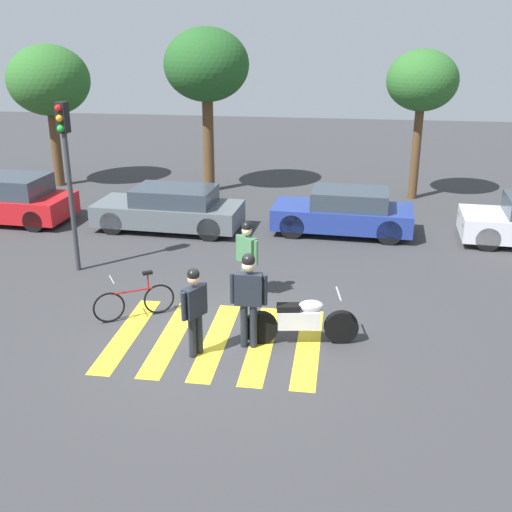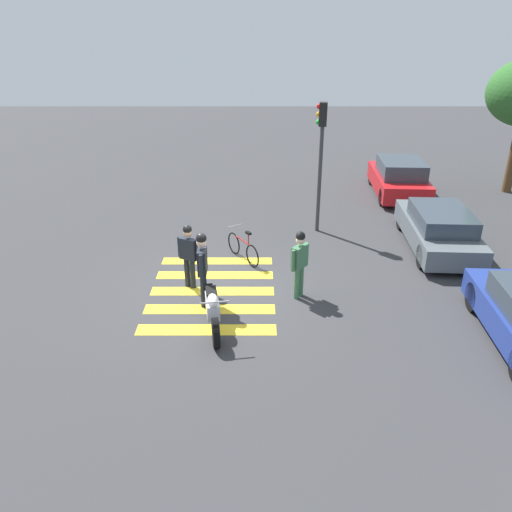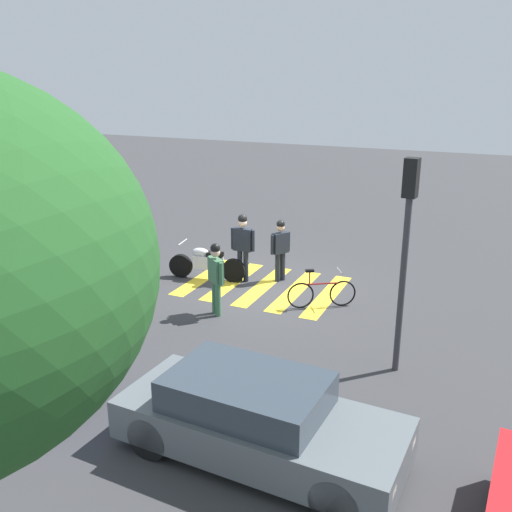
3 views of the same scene
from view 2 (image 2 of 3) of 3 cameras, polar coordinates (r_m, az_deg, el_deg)
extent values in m
plane|color=#38383A|center=(13.28, -4.86, -3.92)|extent=(60.00, 60.00, 0.00)
cylinder|color=black|center=(11.03, -4.49, -8.51)|extent=(0.67, 0.24, 0.66)
cylinder|color=black|center=(12.35, -5.11, -4.57)|extent=(0.67, 0.24, 0.66)
cube|color=silver|center=(11.64, -4.87, -5.54)|extent=(0.83, 0.40, 0.36)
ellipsoid|color=silver|center=(11.30, -4.83, -4.95)|extent=(0.51, 0.31, 0.24)
cube|color=black|center=(11.69, -4.99, -4.04)|extent=(0.47, 0.31, 0.12)
cylinder|color=#A5A5AD|center=(10.73, -4.65, -5.16)|extent=(0.13, 0.62, 0.04)
torus|color=black|center=(15.18, -2.48, 1.42)|extent=(0.58, 0.38, 0.66)
torus|color=black|center=(14.35, -0.40, -0.01)|extent=(0.58, 0.38, 0.66)
cylinder|color=maroon|center=(14.65, -1.48, 1.72)|extent=(0.72, 0.47, 0.04)
cylinder|color=maroon|center=(14.33, -0.85, 1.92)|extent=(0.04, 0.04, 0.34)
cube|color=black|center=(14.26, -0.85, 2.58)|extent=(0.22, 0.19, 0.06)
cylinder|color=#99999E|center=(14.87, -2.32, 3.40)|extent=(0.27, 0.41, 0.03)
cylinder|color=#1E232D|center=(13.33, -7.05, -1.97)|extent=(0.14, 0.14, 0.80)
cylinder|color=#1E232D|center=(13.42, -7.67, -1.79)|extent=(0.14, 0.14, 0.80)
cube|color=#1E232D|center=(13.08, -7.52, 0.80)|extent=(0.40, 0.51, 0.57)
sphere|color=tan|center=(12.91, -7.63, 2.55)|extent=(0.22, 0.22, 0.22)
cylinder|color=#1E232D|center=(12.92, -6.51, 0.55)|extent=(0.09, 0.09, 0.54)
cylinder|color=#1E232D|center=(13.24, -8.52, 1.05)|extent=(0.09, 0.09, 0.54)
sphere|color=black|center=(12.87, -7.66, 2.96)|extent=(0.23, 0.23, 0.23)
cylinder|color=#1E232D|center=(12.57, -5.80, -3.46)|extent=(0.14, 0.14, 0.88)
cylinder|color=#1E232D|center=(12.41, -5.88, -3.85)|extent=(0.14, 0.14, 0.88)
cube|color=#1E232D|center=(12.15, -5.99, -0.54)|extent=(0.51, 0.20, 0.62)
sphere|color=beige|center=(11.96, -6.09, 1.49)|extent=(0.24, 0.24, 0.24)
cylinder|color=#1E232D|center=(12.43, -5.87, 0.07)|extent=(0.09, 0.09, 0.59)
cylinder|color=#1E232D|center=(11.88, -6.12, -1.18)|extent=(0.09, 0.09, 0.59)
sphere|color=black|center=(11.91, -6.12, 1.98)|extent=(0.25, 0.25, 0.25)
cylinder|color=#3F724C|center=(12.91, 4.99, -2.76)|extent=(0.14, 0.14, 0.82)
cylinder|color=#3F724C|center=(12.77, 4.56, -3.06)|extent=(0.14, 0.14, 0.82)
cube|color=#3F724C|center=(12.53, 4.89, -0.08)|extent=(0.50, 0.45, 0.58)
sphere|color=beige|center=(12.35, 4.96, 1.77)|extent=(0.22, 0.22, 0.22)
cylinder|color=#3F724C|center=(12.75, 5.59, 0.36)|extent=(0.09, 0.09, 0.55)
cylinder|color=#3F724C|center=(12.31, 4.16, -0.54)|extent=(0.09, 0.09, 0.55)
sphere|color=black|center=(12.31, 4.98, 2.21)|extent=(0.23, 0.23, 0.23)
cube|color=yellow|center=(14.87, -4.33, -0.55)|extent=(0.45, 3.17, 0.01)
cube|color=yellow|center=(14.07, -4.58, -2.13)|extent=(0.45, 3.17, 0.01)
cube|color=yellow|center=(13.28, -4.86, -3.91)|extent=(0.45, 3.17, 0.01)
cube|color=yellow|center=(12.50, -5.18, -5.91)|extent=(0.45, 3.17, 0.01)
cube|color=yellow|center=(11.74, -5.54, -8.17)|extent=(0.45, 3.17, 0.01)
cylinder|color=black|center=(22.31, 12.79, 8.60)|extent=(0.65, 0.25, 0.64)
cylinder|color=black|center=(22.63, 16.85, 8.38)|extent=(0.65, 0.25, 0.64)
cylinder|color=black|center=(19.79, 13.94, 6.38)|extent=(0.65, 0.25, 0.64)
cylinder|color=black|center=(20.15, 18.46, 6.16)|extent=(0.65, 0.25, 0.64)
cube|color=red|center=(21.15, 15.55, 7.93)|extent=(4.03, 2.04, 0.66)
cube|color=#333D47|center=(20.79, 15.85, 9.42)|extent=(2.21, 1.72, 0.59)
cube|color=#F2EDCC|center=(22.83, 13.19, 9.68)|extent=(0.09, 0.20, 0.12)
cube|color=#F2EDCC|center=(23.06, 16.09, 9.51)|extent=(0.09, 0.20, 0.12)
cylinder|color=black|center=(17.65, 15.92, 3.95)|extent=(0.69, 0.26, 0.68)
cylinder|color=black|center=(18.05, 20.59, 3.75)|extent=(0.69, 0.26, 0.68)
cylinder|color=black|center=(15.04, 18.09, -0.07)|extent=(0.69, 0.26, 0.68)
cylinder|color=black|center=(15.50, 23.46, -0.20)|extent=(0.69, 0.26, 0.68)
cube|color=slate|center=(16.47, 19.52, 2.50)|extent=(4.38, 1.96, 0.61)
cube|color=#333D47|center=(16.09, 20.00, 4.02)|extent=(2.39, 1.64, 0.49)
cube|color=#F2EDCC|center=(18.20, 16.22, 5.38)|extent=(0.09, 0.20, 0.12)
cube|color=#F2EDCC|center=(18.49, 19.57, 5.22)|extent=(0.09, 0.20, 0.12)
cylinder|color=black|center=(13.32, 23.14, -4.21)|extent=(0.72, 0.26, 0.71)
cube|color=#F2EDCC|center=(13.78, 23.28, -2.13)|extent=(0.09, 0.20, 0.12)
cylinder|color=#38383D|center=(16.53, 7.07, 8.33)|extent=(0.12, 0.12, 3.41)
cube|color=black|center=(16.06, 7.47, 15.36)|extent=(0.27, 0.27, 0.70)
sphere|color=red|center=(16.03, 7.04, 16.20)|extent=(0.16, 0.16, 0.16)
sphere|color=orange|center=(16.06, 6.99, 15.39)|extent=(0.16, 0.16, 0.16)
sphere|color=green|center=(16.10, 6.95, 14.58)|extent=(0.16, 0.16, 0.16)
camera|label=1|loc=(15.00, -53.90, 13.14)|focal=44.15mm
camera|label=3|loc=(21.15, 37.31, 17.96)|focal=40.20mm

